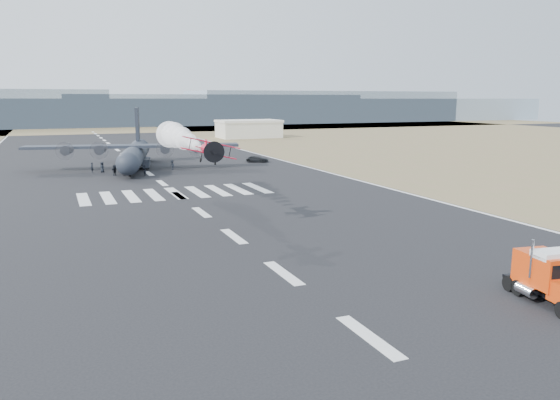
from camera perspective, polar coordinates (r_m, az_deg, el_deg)
ground at (r=31.07m, az=9.31°, el=-13.92°), size 500.00×500.00×0.00m
scrub_far at (r=254.64m, az=-19.36°, el=7.04°), size 500.00×80.00×0.00m
runway_markings at (r=86.19m, az=-12.23°, el=1.75°), size 60.00×260.00×0.01m
ridge_seg_d at (r=284.34m, az=-19.83°, el=8.63°), size 150.00×50.00×13.00m
ridge_seg_e at (r=295.03m, az=-6.98°, el=9.41°), size 150.00×50.00×15.00m
ridge_seg_f at (r=318.89m, az=4.49°, el=9.71°), size 150.00×50.00×17.00m
ridge_seg_g at (r=353.30m, az=14.03°, el=9.18°), size 150.00×50.00×13.00m
hangar_right at (r=184.59m, az=-3.29°, el=7.46°), size 20.50×12.50×5.90m
semi_truck at (r=38.84m, az=26.48°, el=-7.22°), size 3.45×7.80×3.43m
aerobatic_biplane at (r=54.66m, az=-7.39°, el=5.25°), size 5.63×5.13×2.80m
smoke_trail at (r=72.77m, az=-10.82°, el=6.55°), size 3.61×22.10×3.61m
transport_aircraft at (r=105.69m, az=-14.96°, el=4.77°), size 38.23×31.29×11.09m
support_vehicle at (r=112.41m, az=-2.38°, el=4.30°), size 5.03×4.02×1.27m
crew_a at (r=102.02m, az=-19.06°, el=3.23°), size 0.75×0.80×1.74m
crew_b at (r=100.29m, az=-15.69°, el=3.29°), size 0.98×0.93×1.72m
crew_c at (r=101.73m, az=-11.20°, el=3.60°), size 1.01×1.28×1.80m
crew_d at (r=97.34m, az=-15.87°, el=3.07°), size 0.61×1.05×1.72m
crew_e at (r=101.34m, az=-18.08°, el=3.27°), size 0.97×1.06×1.86m
crew_f at (r=96.72m, az=-16.90°, el=3.00°), size 1.61×1.54×1.82m
crew_g at (r=95.37m, az=-13.96°, el=3.02°), size 0.67×0.75×1.72m
crew_h at (r=95.30m, az=-15.95°, el=2.88°), size 0.83×0.91×1.60m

